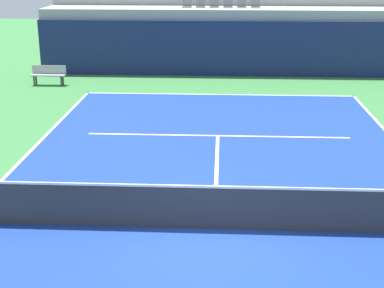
# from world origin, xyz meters

# --- Properties ---
(ground_plane) EXTENTS (80.00, 80.00, 0.00)m
(ground_plane) POSITION_xyz_m (0.00, 0.00, 0.00)
(ground_plane) COLOR #387A3D
(court_surface) EXTENTS (11.00, 24.00, 0.01)m
(court_surface) POSITION_xyz_m (0.00, 0.00, 0.01)
(court_surface) COLOR navy
(court_surface) RESTS_ON ground_plane
(baseline_far) EXTENTS (11.00, 0.10, 0.00)m
(baseline_far) POSITION_xyz_m (0.00, 11.95, 0.01)
(baseline_far) COLOR white
(baseline_far) RESTS_ON court_surface
(service_line_far) EXTENTS (8.26, 0.10, 0.00)m
(service_line_far) POSITION_xyz_m (0.00, 6.40, 0.01)
(service_line_far) COLOR white
(service_line_far) RESTS_ON court_surface
(centre_service_line) EXTENTS (0.10, 6.40, 0.00)m
(centre_service_line) POSITION_xyz_m (0.00, 3.20, 0.01)
(centre_service_line) COLOR white
(centre_service_line) RESTS_ON court_surface
(back_wall) EXTENTS (17.11, 0.30, 2.56)m
(back_wall) POSITION_xyz_m (0.00, 15.86, 1.28)
(back_wall) COLOR navy
(back_wall) RESTS_ON ground_plane
(stands_tier_lower) EXTENTS (17.11, 2.40, 3.02)m
(stands_tier_lower) POSITION_xyz_m (0.00, 17.21, 1.51)
(stands_tier_lower) COLOR #9E9E99
(stands_tier_lower) RESTS_ON ground_plane
(stands_tier_upper) EXTENTS (17.11, 2.40, 3.84)m
(stands_tier_upper) POSITION_xyz_m (0.00, 19.61, 1.92)
(stands_tier_upper) COLOR #9E9E99
(stands_tier_upper) RESTS_ON ground_plane
(seating_row_lower) EXTENTS (3.74, 0.44, 0.44)m
(seating_row_lower) POSITION_xyz_m (-0.00, 17.30, 3.15)
(seating_row_lower) COLOR slate
(seating_row_lower) RESTS_ON stands_tier_lower
(tennis_net) EXTENTS (11.08, 0.08, 1.07)m
(tennis_net) POSITION_xyz_m (0.00, 0.00, 0.51)
(tennis_net) COLOR black
(tennis_net) RESTS_ON court_surface
(player_bench) EXTENTS (1.50, 0.40, 0.85)m
(player_bench) POSITION_xyz_m (-7.49, 13.42, 0.51)
(player_bench) COLOR #99999E
(player_bench) RESTS_ON ground_plane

